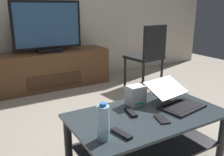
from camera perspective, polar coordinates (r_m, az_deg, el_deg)
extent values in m
plane|color=#9E9384|center=(2.27, 2.01, -14.77)|extent=(7.68, 7.68, 0.00)
cube|color=#2D383D|center=(1.85, 8.31, -8.54)|extent=(1.16, 0.65, 0.02)
cube|color=#2D2D33|center=(1.97, 7.99, -15.26)|extent=(1.02, 0.57, 0.02)
cylinder|color=#2D2D33|center=(2.14, 24.48, -12.50)|extent=(0.06, 0.06, 0.39)
cylinder|color=#2D2D33|center=(1.93, -10.28, -14.32)|extent=(0.06, 0.06, 0.39)
cylinder|color=#2D2D33|center=(2.45, 13.89, -7.60)|extent=(0.06, 0.06, 0.39)
cube|color=brown|center=(3.70, -14.29, 1.88)|extent=(1.74, 0.44, 0.54)
cube|color=#432A18|center=(3.52, -13.13, -0.61)|extent=(0.78, 0.01, 0.19)
cube|color=black|center=(3.62, -14.53, 6.33)|extent=(0.34, 0.20, 0.05)
cube|color=black|center=(3.57, -14.96, 11.95)|extent=(0.97, 0.04, 0.66)
cube|color=#2D517A|center=(3.55, -14.85, 11.93)|extent=(0.90, 0.01, 0.60)
cube|color=black|center=(3.57, 7.49, 4.88)|extent=(0.49, 0.49, 0.04)
cube|color=black|center=(3.39, 10.05, 8.20)|extent=(0.42, 0.09, 0.47)
cylinder|color=black|center=(3.88, 7.37, 2.22)|extent=(0.04, 0.04, 0.44)
cylinder|color=black|center=(3.63, 3.11, 1.32)|extent=(0.04, 0.04, 0.44)
cylinder|color=black|center=(3.63, 11.59, 1.00)|extent=(0.04, 0.04, 0.44)
cylinder|color=black|center=(3.36, 7.32, -0.05)|extent=(0.04, 0.04, 0.44)
cube|color=black|center=(2.00, 16.12, -6.49)|extent=(0.37, 0.28, 0.02)
cube|color=black|center=(2.00, 16.14, -6.23)|extent=(0.33, 0.23, 0.00)
cube|color=black|center=(2.05, 12.63, -2.23)|extent=(0.37, 0.27, 0.11)
cube|color=#3F8CD8|center=(2.05, 12.70, -2.30)|extent=(0.33, 0.23, 0.09)
cube|color=white|center=(1.97, 5.60, -4.03)|extent=(0.14, 0.11, 0.16)
cube|color=#19D84C|center=(1.95, 6.52, -5.94)|extent=(0.09, 0.00, 0.01)
cylinder|color=#99C6E5|center=(1.45, -2.09, -10.57)|extent=(0.08, 0.08, 0.22)
cylinder|color=blue|center=(1.40, -2.14, -6.27)|extent=(0.04, 0.04, 0.02)
cube|color=black|center=(1.77, 11.68, -9.46)|extent=(0.11, 0.15, 0.01)
cube|color=black|center=(1.83, 4.41, -8.02)|extent=(0.07, 0.17, 0.02)
cube|color=black|center=(1.55, 2.21, -12.94)|extent=(0.07, 0.17, 0.02)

